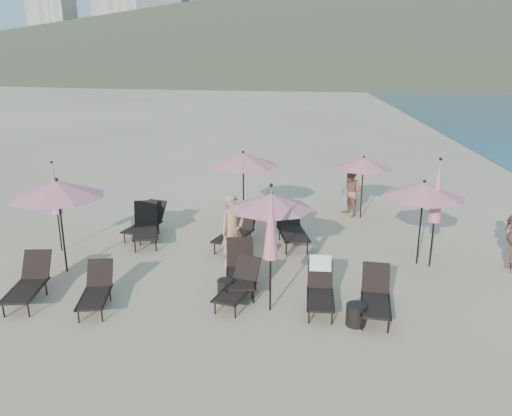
# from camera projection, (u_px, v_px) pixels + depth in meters

# --- Properties ---
(ground) EXTENTS (800.00, 800.00, 0.00)m
(ground) POSITION_uv_depth(u_px,v_px,m) (287.00, 304.00, 10.83)
(ground) COLOR #D6BA8C
(ground) RESTS_ON ground
(volcanic_headland) EXTENTS (690.00, 690.00, 55.00)m
(volcanic_headland) POSITION_uv_depth(u_px,v_px,m) (433.00, 20.00, 285.04)
(volcanic_headland) COLOR brown
(volcanic_headland) RESTS_ON ground
(hotel_skyline) EXTENTS (109.00, 82.00, 55.00)m
(hotel_skyline) POSITION_uv_depth(u_px,v_px,m) (135.00, 23.00, 271.35)
(hotel_skyline) COLOR beige
(hotel_skyline) RESTS_ON ground
(lounger_0) EXTENTS (0.84, 1.69, 0.93)m
(lounger_0) POSITION_uv_depth(u_px,v_px,m) (29.00, 282.00, 10.86)
(lounger_0) COLOR black
(lounger_0) RESTS_ON ground
(lounger_1) EXTENTS (0.84, 1.55, 0.85)m
(lounger_1) POSITION_uv_depth(u_px,v_px,m) (96.00, 289.00, 10.60)
(lounger_1) COLOR black
(lounger_1) RESTS_ON ground
(lounger_2) EXTENTS (0.89, 1.78, 0.98)m
(lounger_2) POSITION_uv_depth(u_px,v_px,m) (240.00, 269.00, 11.47)
(lounger_2) COLOR black
(lounger_2) RESTS_ON ground
(lounger_3) EXTENTS (0.95, 1.57, 0.85)m
(lounger_3) POSITION_uv_depth(u_px,v_px,m) (239.00, 285.00, 10.81)
(lounger_3) COLOR black
(lounger_3) RESTS_ON ground
(lounger_4) EXTENTS (0.57, 1.52, 0.94)m
(lounger_4) POSITION_uv_depth(u_px,v_px,m) (320.00, 287.00, 10.60)
(lounger_4) COLOR black
(lounger_4) RESTS_ON ground
(lounger_5) EXTENTS (0.76, 1.60, 0.89)m
(lounger_5) POSITION_uv_depth(u_px,v_px,m) (376.00, 296.00, 10.27)
(lounger_5) COLOR black
(lounger_5) RESTS_ON ground
(lounger_6) EXTENTS (1.02, 1.75, 0.94)m
(lounger_6) POSITION_uv_depth(u_px,v_px,m) (146.00, 222.00, 14.86)
(lounger_6) COLOR black
(lounger_6) RESTS_ON ground
(lounger_7) EXTENTS (1.15, 1.91, 1.03)m
(lounger_7) POSITION_uv_depth(u_px,v_px,m) (146.00, 226.00, 14.40)
(lounger_7) COLOR black
(lounger_7) RESTS_ON ground
(lounger_8) EXTENTS (1.18, 1.90, 1.02)m
(lounger_8) POSITION_uv_depth(u_px,v_px,m) (237.00, 230.00, 14.05)
(lounger_8) COLOR black
(lounger_8) RESTS_ON ground
(lounger_9) EXTENTS (1.09, 1.96, 1.07)m
(lounger_9) POSITION_uv_depth(u_px,v_px,m) (291.00, 227.00, 14.25)
(lounger_9) COLOR black
(lounger_9) RESTS_ON ground
(umbrella_open_0) EXTENTS (2.23, 2.23, 2.40)m
(umbrella_open_0) POSITION_uv_depth(u_px,v_px,m) (58.00, 189.00, 11.88)
(umbrella_open_0) COLOR black
(umbrella_open_0) RESTS_ON ground
(umbrella_open_1) EXTENTS (2.00, 2.00, 2.15)m
(umbrella_open_1) POSITION_uv_depth(u_px,v_px,m) (271.00, 201.00, 11.67)
(umbrella_open_1) COLOR black
(umbrella_open_1) RESTS_ON ground
(umbrella_open_2) EXTENTS (2.08, 2.08, 2.24)m
(umbrella_open_2) POSITION_uv_depth(u_px,v_px,m) (424.00, 190.00, 12.39)
(umbrella_open_2) COLOR black
(umbrella_open_2) RESTS_ON ground
(umbrella_open_3) EXTENTS (2.24, 2.24, 2.41)m
(umbrella_open_3) POSITION_uv_depth(u_px,v_px,m) (243.00, 160.00, 15.36)
(umbrella_open_3) COLOR black
(umbrella_open_3) RESTS_ON ground
(umbrella_open_4) EXTENTS (1.96, 1.96, 2.11)m
(umbrella_open_4) POSITION_uv_depth(u_px,v_px,m) (364.00, 163.00, 16.17)
(umbrella_open_4) COLOR black
(umbrella_open_4) RESTS_ON ground
(umbrella_closed_0) EXTENTS (0.32, 0.32, 2.76)m
(umbrella_closed_0) POSITION_uv_depth(u_px,v_px,m) (271.00, 224.00, 10.01)
(umbrella_closed_0) COLOR black
(umbrella_closed_0) RESTS_ON ground
(umbrella_closed_1) EXTENTS (0.33, 0.33, 2.83)m
(umbrella_closed_1) POSITION_uv_depth(u_px,v_px,m) (437.00, 192.00, 12.23)
(umbrella_closed_1) COLOR black
(umbrella_closed_1) RESTS_ON ground
(umbrella_closed_2) EXTENTS (0.30, 0.30, 2.53)m
(umbrella_closed_2) POSITION_uv_depth(u_px,v_px,m) (55.00, 189.00, 13.33)
(umbrella_closed_2) COLOR black
(umbrella_closed_2) RESTS_ON ground
(side_table_0) EXTENTS (0.36, 0.36, 0.43)m
(side_table_0) POSITION_uv_depth(u_px,v_px,m) (225.00, 289.00, 11.02)
(side_table_0) COLOR black
(side_table_0) RESTS_ON ground
(side_table_1) EXTENTS (0.40, 0.40, 0.44)m
(side_table_1) POSITION_uv_depth(u_px,v_px,m) (356.00, 315.00, 9.91)
(side_table_1) COLOR black
(side_table_1) RESTS_ON ground
(beachgoer_a) EXTENTS (0.82, 0.80, 1.90)m
(beachgoer_a) POSITION_uv_depth(u_px,v_px,m) (233.00, 231.00, 12.53)
(beachgoer_a) COLOR tan
(beachgoer_a) RESTS_ON ground
(beachgoer_b) EXTENTS (0.92, 0.98, 1.62)m
(beachgoer_b) POSITION_uv_depth(u_px,v_px,m) (350.00, 193.00, 16.69)
(beachgoer_b) COLOR #9C6150
(beachgoer_b) RESTS_ON ground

